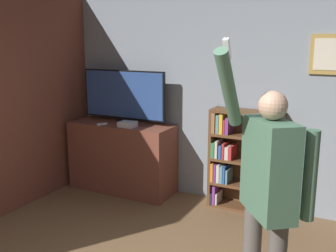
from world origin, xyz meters
TOP-DOWN VIEW (x-y plane):
  - wall_back at (0.00, 3.11)m, footprint 6.83×0.09m
  - tv_ledge at (-1.60, 2.79)m, footprint 1.45×0.55m
  - television at (-1.60, 2.86)m, footprint 1.25×0.22m
  - game_console at (-1.41, 2.64)m, footprint 0.21×0.17m
  - remote_loose at (-1.79, 2.60)m, footprint 0.10×0.14m
  - bookshelf at (0.00, 2.93)m, footprint 0.86×0.28m
  - person at (0.79, 1.00)m, footprint 0.62×0.59m

SIDE VIEW (x-z plane):
  - tv_ledge at x=-1.60m, z-range 0.00..0.95m
  - bookshelf at x=0.00m, z-range 0.01..1.26m
  - remote_loose at x=-1.79m, z-range 0.95..0.97m
  - game_console at x=-1.41m, z-range 0.95..1.02m
  - person at x=0.79m, z-range 0.03..2.10m
  - television at x=-1.60m, z-range 0.96..1.68m
  - wall_back at x=0.00m, z-range 0.00..2.70m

